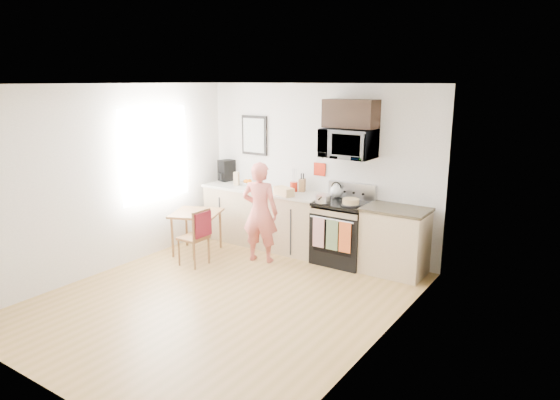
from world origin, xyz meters
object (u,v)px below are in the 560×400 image
Objects in this scene: microwave at (349,144)px; person at (260,212)px; range at (342,234)px; chair at (199,230)px; cake at (351,202)px; dining_table at (196,217)px.

microwave is 0.51× the size of person.
range reaches higher than chair.
person is at bearing -149.13° from range.
cake is (1.22, 0.50, 0.22)m from person.
chair is (-1.63, -1.31, 0.11)m from range.
person is at bearing 13.91° from dining_table.
range is 4.07× the size of cake.
cake is (2.26, 0.76, 0.39)m from dining_table.
chair is (0.45, -0.42, -0.03)m from dining_table.
dining_table is (-2.08, -0.88, 0.14)m from range.
dining_table is at bearing -154.66° from microwave.
person reaches higher than chair.
person reaches higher than dining_table.
microwave reaches higher than dining_table.
range is at bearing -89.94° from microwave.
chair is 2.20m from cake.
cake is at bearing 32.36° from chair.
cake reaches higher than chair.
cake is at bearing -52.40° from microwave.
range is at bearing 37.90° from chair.
microwave reaches higher than cake.
person is at bearing -157.78° from cake.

